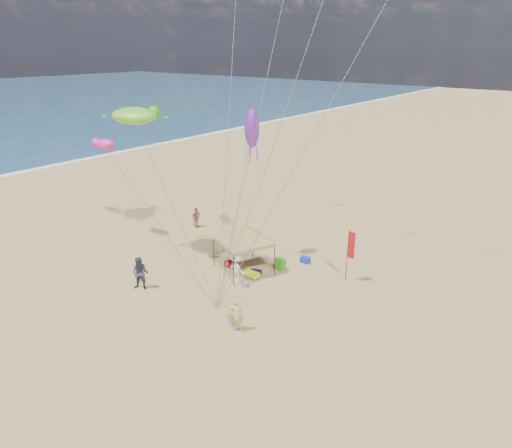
# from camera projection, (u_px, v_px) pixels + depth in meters

# --- Properties ---
(ground) EXTENTS (280.00, 280.00, 0.00)m
(ground) POSITION_uv_depth(u_px,v_px,m) (218.00, 316.00, 22.67)
(ground) COLOR tan
(ground) RESTS_ON ground
(canopy_tent) EXTENTS (4.99, 4.99, 3.31)m
(canopy_tent) POSITION_uv_depth(u_px,v_px,m) (243.00, 227.00, 26.31)
(canopy_tent) COLOR black
(canopy_tent) RESTS_ON ground
(feather_flag) EXTENTS (0.47, 0.11, 3.10)m
(feather_flag) POSITION_uv_depth(u_px,v_px,m) (350.00, 248.00, 25.30)
(feather_flag) COLOR black
(feather_flag) RESTS_ON ground
(cooler_red) EXTENTS (0.54, 0.38, 0.38)m
(cooler_red) POSITION_uv_depth(u_px,v_px,m) (230.00, 264.00, 27.67)
(cooler_red) COLOR #AC0D10
(cooler_red) RESTS_ON ground
(cooler_blue) EXTENTS (0.54, 0.38, 0.38)m
(cooler_blue) POSITION_uv_depth(u_px,v_px,m) (305.00, 260.00, 28.22)
(cooler_blue) COLOR #1331A2
(cooler_blue) RESTS_ON ground
(bag_navy) EXTENTS (0.69, 0.54, 0.36)m
(bag_navy) POSITION_uv_depth(u_px,v_px,m) (256.00, 272.00, 26.73)
(bag_navy) COLOR #110D3B
(bag_navy) RESTS_ON ground
(bag_orange) EXTENTS (0.54, 0.69, 0.36)m
(bag_orange) POSITION_uv_depth(u_px,v_px,m) (266.00, 244.00, 30.41)
(bag_orange) COLOR orange
(bag_orange) RESTS_ON ground
(chair_green) EXTENTS (0.50, 0.50, 0.70)m
(chair_green) POSITION_uv_depth(u_px,v_px,m) (280.00, 264.00, 27.32)
(chair_green) COLOR #309A1C
(chair_green) RESTS_ON ground
(chair_yellow) EXTENTS (0.50, 0.50, 0.70)m
(chair_yellow) POSITION_uv_depth(u_px,v_px,m) (230.00, 245.00, 29.84)
(chair_yellow) COLOR yellow
(chair_yellow) RESTS_ON ground
(crate_grey) EXTENTS (0.34, 0.30, 0.28)m
(crate_grey) POSITION_uv_depth(u_px,v_px,m) (246.00, 284.00, 25.41)
(crate_grey) COLOR gray
(crate_grey) RESTS_ON ground
(beach_cart) EXTENTS (0.90, 0.50, 0.24)m
(beach_cart) POSITION_uv_depth(u_px,v_px,m) (252.00, 274.00, 26.43)
(beach_cart) COLOR #EBF81B
(beach_cart) RESTS_ON ground
(person_near_a) EXTENTS (0.74, 0.65, 1.72)m
(person_near_a) POSITION_uv_depth(u_px,v_px,m) (237.00, 315.00, 21.26)
(person_near_a) COLOR tan
(person_near_a) RESTS_ON ground
(person_near_b) EXTENTS (1.16, 1.09, 1.89)m
(person_near_b) POSITION_uv_depth(u_px,v_px,m) (140.00, 274.00, 24.90)
(person_near_b) COLOR #323644
(person_near_b) RESTS_ON ground
(person_near_c) EXTENTS (1.09, 0.64, 1.68)m
(person_near_c) POSITION_uv_depth(u_px,v_px,m) (237.00, 269.00, 25.65)
(person_near_c) COLOR white
(person_near_c) RESTS_ON ground
(person_far_a) EXTENTS (0.44, 0.92, 1.53)m
(person_far_a) POSITION_uv_depth(u_px,v_px,m) (196.00, 217.00, 33.53)
(person_far_a) COLOR #AC6442
(person_far_a) RESTS_ON ground
(turtle_kite) EXTENTS (3.09, 2.56, 0.97)m
(turtle_kite) POSITION_uv_depth(u_px,v_px,m) (134.00, 116.00, 26.40)
(turtle_kite) COLOR #73D428
(turtle_kite) RESTS_ON ground
(fish_kite) EXTENTS (1.75, 1.06, 0.73)m
(fish_kite) POSITION_uv_depth(u_px,v_px,m) (106.00, 145.00, 29.75)
(fish_kite) COLOR #F822A2
(fish_kite) RESTS_ON ground
(squid_kite) EXTENTS (1.09, 1.09, 2.21)m
(squid_kite) POSITION_uv_depth(u_px,v_px,m) (252.00, 128.00, 25.91)
(squid_kite) COLOR purple
(squid_kite) RESTS_ON ground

